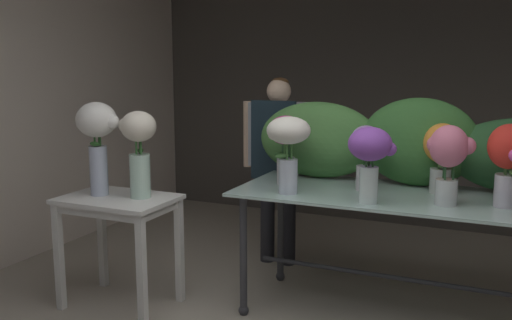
# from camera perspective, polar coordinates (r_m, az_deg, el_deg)

# --- Properties ---
(ground_plane) EXTENTS (8.30, 8.30, 0.00)m
(ground_plane) POSITION_cam_1_polar(r_m,az_deg,el_deg) (4.44, 10.39, -12.46)
(ground_plane) COLOR #9E9384
(wall_back) EXTENTS (5.67, 0.12, 2.94)m
(wall_back) POSITION_cam_1_polar(r_m,az_deg,el_deg) (5.97, 15.18, 7.52)
(wall_back) COLOR #4C4742
(wall_back) RESTS_ON ground
(wall_left) EXTENTS (0.12, 3.89, 2.94)m
(wall_left) POSITION_cam_1_polar(r_m,az_deg,el_deg) (5.51, -19.30, 7.16)
(wall_left) COLOR beige
(wall_left) RESTS_ON ground
(display_table_glass) EXTENTS (2.13, 0.87, 0.85)m
(display_table_glass) POSITION_cam_1_polar(r_m,az_deg,el_deg) (3.70, 14.72, -5.34)
(display_table_glass) COLOR #A7C9C0
(display_table_glass) RESTS_ON ground
(side_table_white) EXTENTS (0.76, 0.53, 0.78)m
(side_table_white) POSITION_cam_1_polar(r_m,az_deg,el_deg) (3.94, -13.87, -5.26)
(side_table_white) COLOR white
(side_table_white) RESTS_ON ground
(florist) EXTENTS (0.63, 0.24, 1.56)m
(florist) POSITION_cam_1_polar(r_m,az_deg,el_deg) (4.61, 2.27, 1.03)
(florist) COLOR #232328
(florist) RESTS_ON ground
(foliage_backdrop) EXTENTS (2.26, 0.32, 0.60)m
(foliage_backdrop) POSITION_cam_1_polar(r_m,az_deg,el_deg) (3.93, 15.88, 1.41)
(foliage_backdrop) COLOR #477F3D
(foliage_backdrop) RESTS_ON display_table_glass
(vase_scarlet_ranunculus) EXTENTS (0.27, 0.24, 0.48)m
(vase_scarlet_ranunculus) POSITION_cam_1_polar(r_m,az_deg,el_deg) (3.51, 24.47, 0.23)
(vase_scarlet_ranunculus) COLOR silver
(vase_scarlet_ranunculus) RESTS_ON display_table_glass
(vase_rosy_anemones) EXTENTS (0.27, 0.22, 0.47)m
(vase_rosy_anemones) POSITION_cam_1_polar(r_m,az_deg,el_deg) (3.42, 19.07, 0.43)
(vase_rosy_anemones) COLOR silver
(vase_rosy_anemones) RESTS_ON display_table_glass
(vase_magenta_hydrangea) EXTENTS (0.24, 0.24, 0.47)m
(vase_magenta_hydrangea) POSITION_cam_1_polar(r_m,az_deg,el_deg) (3.82, 3.08, 1.98)
(vase_magenta_hydrangea) COLOR silver
(vase_magenta_hydrangea) RESTS_ON display_table_glass
(vase_violet_dahlias) EXTENTS (0.28, 0.26, 0.46)m
(vase_violet_dahlias) POSITION_cam_1_polar(r_m,az_deg,el_deg) (3.35, 11.57, 0.67)
(vase_violet_dahlias) COLOR silver
(vase_violet_dahlias) RESTS_ON display_table_glass
(vase_ivory_lilies) EXTENTS (0.29, 0.28, 0.49)m
(vase_ivory_lilies) POSITION_cam_1_polar(r_m,az_deg,el_deg) (3.53, 3.34, 1.84)
(vase_ivory_lilies) COLOR silver
(vase_ivory_lilies) RESTS_ON display_table_glass
(vase_lilac_stock) EXTENTS (0.22, 0.19, 0.43)m
(vase_lilac_stock) POSITION_cam_1_polar(r_m,az_deg,el_deg) (3.70, 11.23, 0.87)
(vase_lilac_stock) COLOR silver
(vase_lilac_stock) RESTS_ON display_table_glass
(vase_sunset_tulips) EXTENTS (0.25, 0.23, 0.45)m
(vase_sunset_tulips) POSITION_cam_1_polar(r_m,az_deg,el_deg) (3.74, 18.44, 0.82)
(vase_sunset_tulips) COLOR silver
(vase_sunset_tulips) RESTS_ON display_table_glass
(vase_white_roses_tall) EXTENTS (0.32, 0.27, 0.64)m
(vase_white_roses_tall) POSITION_cam_1_polar(r_m,az_deg,el_deg) (3.94, -15.91, 2.52)
(vase_white_roses_tall) COLOR silver
(vase_white_roses_tall) RESTS_ON side_table_white
(vase_cream_lisianthus_tall) EXTENTS (0.25, 0.24, 0.59)m
(vase_cream_lisianthus_tall) POSITION_cam_1_polar(r_m,az_deg,el_deg) (3.81, -11.91, 1.32)
(vase_cream_lisianthus_tall) COLOR silver
(vase_cream_lisianthus_tall) RESTS_ON side_table_white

